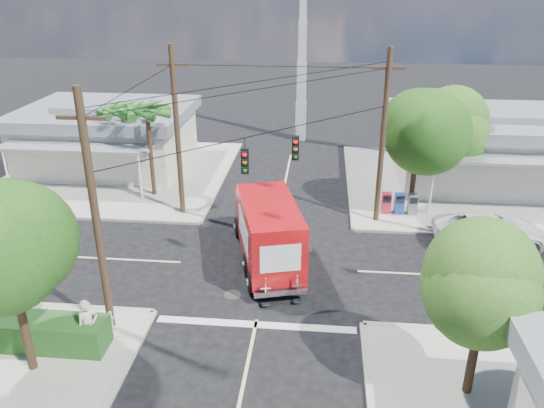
# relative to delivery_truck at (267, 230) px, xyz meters

# --- Properties ---
(ground) EXTENTS (120.00, 120.00, 0.00)m
(ground) POSITION_rel_delivery_truck_xyz_m (0.06, -0.46, -1.59)
(ground) COLOR black
(ground) RESTS_ON ground
(sidewalk_ne) EXTENTS (14.12, 14.12, 0.14)m
(sidewalk_ne) POSITION_rel_delivery_truck_xyz_m (10.94, 10.42, -1.52)
(sidewalk_ne) COLOR #A9A398
(sidewalk_ne) RESTS_ON ground
(sidewalk_nw) EXTENTS (14.12, 14.12, 0.14)m
(sidewalk_nw) POSITION_rel_delivery_truck_xyz_m (-10.82, 10.42, -1.52)
(sidewalk_nw) COLOR #A9A398
(sidewalk_nw) RESTS_ON ground
(road_markings) EXTENTS (32.00, 32.00, 0.01)m
(road_markings) POSITION_rel_delivery_truck_xyz_m (0.06, -1.93, -1.59)
(road_markings) COLOR beige
(road_markings) RESTS_ON ground
(building_ne) EXTENTS (11.80, 10.20, 4.50)m
(building_ne) POSITION_rel_delivery_truck_xyz_m (12.56, 11.51, 0.72)
(building_ne) COLOR silver
(building_ne) RESTS_ON sidewalk_ne
(building_nw) EXTENTS (10.80, 10.20, 4.30)m
(building_nw) POSITION_rel_delivery_truck_xyz_m (-11.94, 12.00, 0.63)
(building_nw) COLOR beige
(building_nw) RESTS_ON sidewalk_nw
(radio_tower) EXTENTS (0.80, 0.80, 17.00)m
(radio_tower) POSITION_rel_delivery_truck_xyz_m (0.56, 19.54, 4.05)
(radio_tower) COLOR silver
(radio_tower) RESTS_ON ground
(tree_sw_front) EXTENTS (3.88, 3.78, 6.03)m
(tree_sw_front) POSITION_rel_delivery_truck_xyz_m (-6.93, -8.00, 2.74)
(tree_sw_front) COLOR #422D1C
(tree_sw_front) RESTS_ON sidewalk_sw
(tree_ne_front) EXTENTS (4.21, 4.14, 6.66)m
(tree_ne_front) POSITION_rel_delivery_truck_xyz_m (7.27, 6.30, 3.17)
(tree_ne_front) COLOR #422D1C
(tree_ne_front) RESTS_ON sidewalk_ne
(tree_ne_back) EXTENTS (3.77, 3.66, 5.82)m
(tree_ne_back) POSITION_rel_delivery_truck_xyz_m (9.87, 8.50, 2.59)
(tree_ne_back) COLOR #422D1C
(tree_ne_back) RESTS_ON sidewalk_ne
(tree_se) EXTENTS (3.67, 3.54, 5.62)m
(tree_se) POSITION_rel_delivery_truck_xyz_m (7.07, -7.70, 2.45)
(tree_se) COLOR #422D1C
(tree_se) RESTS_ON sidewalk_se
(palm_nw_front) EXTENTS (3.01, 3.08, 5.59)m
(palm_nw_front) POSITION_rel_delivery_truck_xyz_m (-7.44, 7.04, 3.45)
(palm_nw_front) COLOR #422D1C
(palm_nw_front) RESTS_ON sidewalk_nw
(palm_nw_back) EXTENTS (3.01, 3.08, 5.19)m
(palm_nw_back) POSITION_rel_delivery_truck_xyz_m (-9.44, 8.54, 3.08)
(palm_nw_back) COLOR #422D1C
(palm_nw_back) RESTS_ON sidewalk_nw
(utility_poles) EXTENTS (12.00, 10.68, 9.00)m
(utility_poles) POSITION_rel_delivery_truck_xyz_m (-1.52, 1.15, 3.08)
(utility_poles) COLOR #473321
(utility_poles) RESTS_ON ground
(picket_fence) EXTENTS (5.94, 0.06, 1.00)m
(picket_fence) POSITION_rel_delivery_truck_xyz_m (-7.74, -6.06, -0.91)
(picket_fence) COLOR silver
(picket_fence) RESTS_ON sidewalk_sw
(hedge_sw) EXTENTS (6.20, 1.20, 1.10)m
(hedge_sw) POSITION_rel_delivery_truck_xyz_m (-7.94, -6.86, -0.90)
(hedge_sw) COLOR #1C4D18
(hedge_sw) RESTS_ON sidewalk_sw
(vending_boxes) EXTENTS (1.90, 0.50, 1.10)m
(vending_boxes) POSITION_rel_delivery_truck_xyz_m (6.56, 5.74, -0.90)
(vending_boxes) COLOR red
(vending_boxes) RESTS_ON sidewalk_ne
(delivery_truck) EXTENTS (3.94, 7.55, 3.14)m
(delivery_truck) POSITION_rel_delivery_truck_xyz_m (0.00, 0.00, 0.00)
(delivery_truck) COLOR black
(delivery_truck) RESTS_ON ground
(parked_car) EXTENTS (5.52, 2.81, 1.49)m
(parked_car) POSITION_rel_delivery_truck_xyz_m (10.53, 2.70, -0.85)
(parked_car) COLOR silver
(parked_car) RESTS_ON ground
(pedestrian) EXTENTS (0.83, 0.80, 1.92)m
(pedestrian) POSITION_rel_delivery_truck_xyz_m (-5.39, -6.83, -0.50)
(pedestrian) COLOR beige
(pedestrian) RESTS_ON sidewalk_sw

